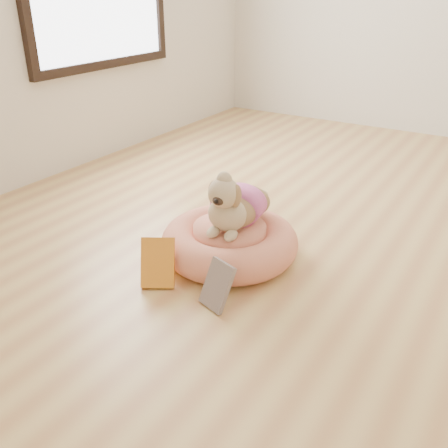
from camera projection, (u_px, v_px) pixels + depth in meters
The scene contains 5 objects.
floor at pixel (340, 234), 2.64m from camera, with size 4.50×4.50×0.00m, color tan.
pet_bed at pixel (230, 242), 2.39m from camera, with size 0.66×0.66×0.17m.
dog at pixel (235, 195), 2.28m from camera, with size 0.29×0.43×0.31m, color brown, non-canonical shape.
book_yellow at pixel (158, 263), 2.17m from camera, with size 0.14×0.03×0.22m, color gold.
book_white at pixel (217, 285), 2.02m from camera, with size 0.13×0.02×0.20m, color silver.
Camera 1 is at (0.72, -2.32, 1.21)m, focal length 40.00 mm.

